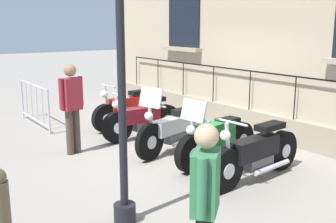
# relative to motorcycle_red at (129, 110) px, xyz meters

# --- Properties ---
(ground_plane) EXTENTS (60.00, 60.00, 0.00)m
(ground_plane) POSITION_rel_motorcycle_red_xyz_m (-0.04, 2.04, -0.44)
(ground_plane) COLOR gray
(motorcycle_red) EXTENTS (2.01, 0.56, 1.11)m
(motorcycle_red) POSITION_rel_motorcycle_red_xyz_m (0.00, 0.00, 0.00)
(motorcycle_red) COLOR black
(motorcycle_red) RESTS_ON ground_plane
(motorcycle_maroon) EXTENTS (1.94, 0.66, 1.03)m
(motorcycle_maroon) POSITION_rel_motorcycle_red_xyz_m (0.22, 0.97, -0.01)
(motorcycle_maroon) COLOR black
(motorcycle_maroon) RESTS_ON ground_plane
(motorcycle_silver) EXTENTS (2.09, 0.81, 1.35)m
(motorcycle_silver) POSITION_rel_motorcycle_red_xyz_m (0.23, 2.11, 0.01)
(motorcycle_silver) COLOR black
(motorcycle_silver) RESTS_ON ground_plane
(motorcycle_green) EXTENTS (1.98, 0.63, 1.25)m
(motorcycle_green) POSITION_rel_motorcycle_red_xyz_m (0.05, 3.17, 0.00)
(motorcycle_green) COLOR black
(motorcycle_green) RESTS_ON ground_plane
(motorcycle_black) EXTENTS (2.18, 0.60, 1.08)m
(motorcycle_black) POSITION_rel_motorcycle_red_xyz_m (0.04, 4.09, -0.01)
(motorcycle_black) COLOR black
(motorcycle_black) RESTS_ON ground_plane
(lamppost) EXTENTS (0.30, 0.30, 4.71)m
(lamppost) POSITION_rel_motorcycle_red_xyz_m (2.47, 4.12, 2.04)
(lamppost) COLOR black
(lamppost) RESTS_ON ground_plane
(crowd_barrier) EXTENTS (0.06, 2.11, 1.05)m
(crowd_barrier) POSITION_rel_motorcycle_red_xyz_m (1.76, -1.58, 0.13)
(crowd_barrier) COLOR #B7B7BF
(crowd_barrier) RESTS_ON ground_plane
(bollard) EXTENTS (0.23, 0.23, 1.02)m
(bollard) POSITION_rel_motorcycle_red_xyz_m (3.94, 4.07, 0.07)
(bollard) COLOR brown
(bollard) RESTS_ON ground_plane
(pedestrian_standing) EXTENTS (0.42, 0.40, 1.62)m
(pedestrian_standing) POSITION_rel_motorcycle_red_xyz_m (2.56, 5.75, 0.48)
(pedestrian_standing) COLOR black
(pedestrian_standing) RESTS_ON ground_plane
(pedestrian_walking) EXTENTS (0.52, 0.30, 1.74)m
(pedestrian_walking) POSITION_rel_motorcycle_red_xyz_m (1.88, 1.09, 0.55)
(pedestrian_walking) COLOR #47382D
(pedestrian_walking) RESTS_ON ground_plane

